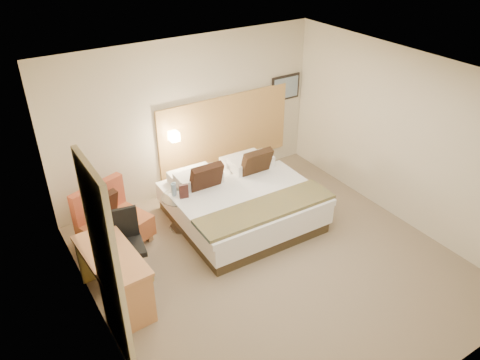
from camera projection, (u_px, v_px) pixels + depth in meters
floor at (273, 263)px, 6.73m from camera, size 4.80×5.00×0.02m
ceiling at (281, 80)px, 5.34m from camera, size 4.80×5.00×0.02m
wall_back at (188, 117)px, 7.86m from camera, size 4.80×0.02×2.70m
wall_front at (442, 303)px, 4.22m from camera, size 4.80×0.02×2.70m
wall_left at (92, 245)px, 4.92m from camera, size 0.02×5.00×2.70m
wall_right at (404, 139)px, 7.15m from camera, size 0.02×5.00×2.70m
headboard_panel at (225, 131)px, 8.36m from camera, size 2.60×0.04×1.30m
art_frame at (285, 88)px, 8.69m from camera, size 0.62×0.03×0.47m
art_canvas at (286, 88)px, 8.68m from camera, size 0.54×0.01×0.39m
lamp_arm at (172, 135)px, 7.73m from camera, size 0.02×0.12×0.02m
lamp_shade at (174, 136)px, 7.69m from camera, size 0.15×0.15×0.15m
curtain at (107, 266)px, 4.83m from camera, size 0.06×0.90×2.42m
bottle_a at (173, 190)px, 7.11m from camera, size 0.08×0.08×0.21m
bottle_b at (174, 189)px, 7.13m from camera, size 0.08×0.08×0.21m
menu_folder at (184, 191)px, 7.05m from camera, size 0.15×0.08×0.23m
bed at (241, 202)px, 7.47m from camera, size 2.17×2.10×1.04m
lounge_chair at (112, 222)px, 6.94m from camera, size 1.09×1.03×0.93m
side_table at (180, 211)px, 7.27m from camera, size 0.64×0.64×0.59m
desk at (114, 264)px, 5.78m from camera, size 0.64×1.28×0.78m
desk_chair at (127, 252)px, 6.29m from camera, size 0.65×0.65×1.00m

